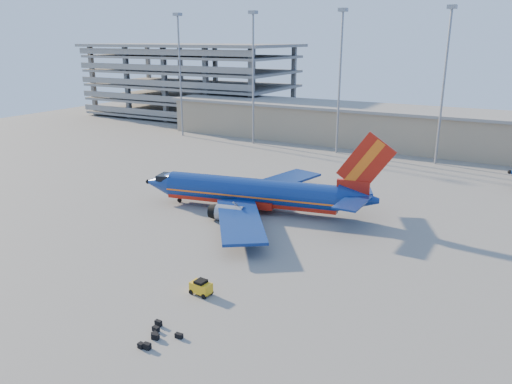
{
  "coord_description": "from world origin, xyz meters",
  "views": [
    {
      "loc": [
        29.79,
        -52.03,
        23.05
      ],
      "look_at": [
        0.03,
        1.92,
        4.0
      ],
      "focal_mm": 35.0,
      "sensor_mm": 36.0,
      "label": 1
    }
  ],
  "objects": [
    {
      "name": "terminal_building",
      "position": [
        10.0,
        58.0,
        4.32
      ],
      "size": [
        122.0,
        16.0,
        8.5
      ],
      "color": "gray",
      "rests_on": "ground"
    },
    {
      "name": "baggage_tug",
      "position": [
        5.01,
        -17.79,
        0.76
      ],
      "size": [
        2.12,
        1.38,
        1.45
      ],
      "rotation": [
        0.0,
        0.0,
        -0.08
      ],
      "color": "yellow",
      "rests_on": "ground"
    },
    {
      "name": "light_mast_row",
      "position": [
        5.0,
        46.0,
        17.55
      ],
      "size": [
        101.6,
        1.6,
        28.65
      ],
      "color": "gray",
      "rests_on": "ground"
    },
    {
      "name": "aircraft_main",
      "position": [
        -1.85,
        5.63,
        2.56
      ],
      "size": [
        35.1,
        33.45,
        11.99
      ],
      "rotation": [
        0.0,
        0.0,
        0.19
      ],
      "color": "navy",
      "rests_on": "ground"
    },
    {
      "name": "luggage_pile",
      "position": [
        5.98,
        -25.46,
        0.23
      ],
      "size": [
        3.24,
        3.5,
        0.5
      ],
      "color": "black",
      "rests_on": "ground"
    },
    {
      "name": "parking_garage",
      "position": [
        -62.0,
        74.05,
        11.73
      ],
      "size": [
        62.0,
        32.0,
        21.4
      ],
      "color": "slate",
      "rests_on": "ground"
    },
    {
      "name": "ground",
      "position": [
        0.0,
        0.0,
        0.0
      ],
      "size": [
        220.0,
        220.0,
        0.0
      ],
      "primitive_type": "plane",
      "color": "slate",
      "rests_on": "ground"
    }
  ]
}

